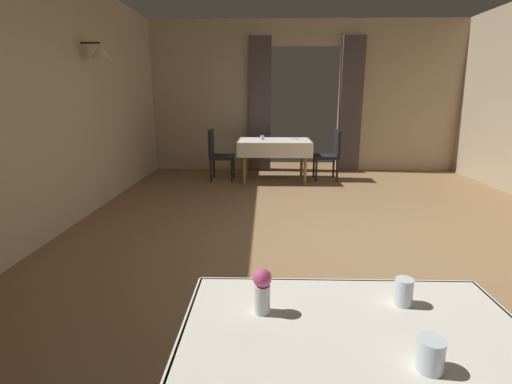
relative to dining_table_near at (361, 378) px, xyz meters
name	(u,v)px	position (x,y,z in m)	size (l,w,h in m)	color
ground	(339,243)	(0.48, 2.76, -0.66)	(10.08, 10.08, 0.00)	olive
wall_left	(25,99)	(-2.72, 2.76, 0.85)	(0.49, 8.40, 3.00)	tan
wall_back	(305,96)	(0.48, 6.94, 0.86)	(6.40, 0.27, 3.00)	tan
dining_table_near	(361,378)	(0.00, 0.00, 0.00)	(1.21, 0.99, 0.75)	olive
dining_table_mid	(274,145)	(-0.16, 5.85, 0.00)	(1.32, 0.92, 0.75)	olive
chair_mid_right	(330,152)	(0.88, 5.92, -0.14)	(0.44, 0.44, 0.93)	black
chair_mid_left	(218,153)	(-1.20, 5.83, -0.14)	(0.44, 0.44, 0.93)	black
flower_vase_near	(262,289)	(-0.32, 0.22, 0.19)	(0.07, 0.07, 0.18)	silver
glass_near_b	(430,355)	(0.17, -0.06, 0.14)	(0.08, 0.08, 0.10)	silver
glass_near_c	(404,292)	(0.22, 0.29, 0.14)	(0.07, 0.07, 0.11)	silver
plate_mid_a	(294,139)	(0.20, 6.01, 0.10)	(0.20, 0.20, 0.01)	white
glass_mid_b	(262,138)	(-0.38, 5.86, 0.13)	(0.07, 0.07, 0.08)	silver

